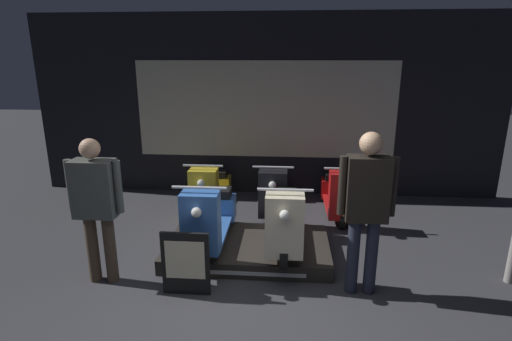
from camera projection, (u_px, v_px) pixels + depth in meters
ground_plane at (241, 321)px, 3.85m from camera, size 30.00×30.00×0.00m
shop_wall_back at (265, 107)px, 7.11m from camera, size 8.36×0.09×3.20m
display_platform at (248, 248)px, 5.12m from camera, size 2.05×1.20×0.19m
scooter_display_left at (210, 218)px, 4.95m from camera, size 0.60×1.62×0.94m
scooter_display_right at (285, 220)px, 4.88m from camera, size 0.60×1.62×0.94m
scooter_backrow_0 at (211, 191)px, 6.52m from camera, size 0.60×1.62×0.94m
scooter_backrow_1 at (274, 192)px, 6.44m from camera, size 0.60×1.62×0.94m
scooter_backrow_2 at (338, 194)px, 6.36m from camera, size 0.60×1.62×0.94m
person_left_browsing at (96, 200)px, 4.29m from camera, size 0.61×0.25×1.65m
person_right_browsing at (366, 201)px, 4.06m from camera, size 0.58×0.24×1.76m
price_sign_board at (186, 264)px, 4.21m from camera, size 0.51×0.04×0.71m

